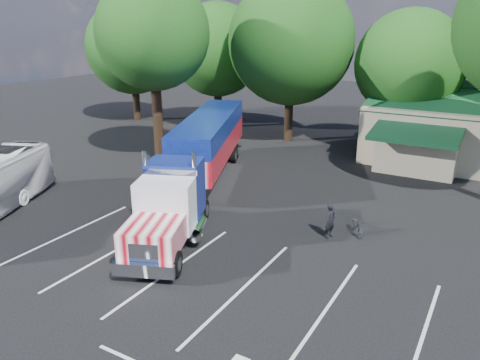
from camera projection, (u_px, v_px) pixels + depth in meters
The scene contains 9 objects.
ground at pixel (246, 218), 24.01m from camera, with size 120.00×120.00×0.00m, color black.
tree_row_a at pixel (132, 48), 45.66m from camera, with size 9.00×9.00×11.68m.
tree_row_b at pixel (217, 50), 42.47m from camera, with size 8.40×8.40×11.35m.
tree_row_c at pixel (291, 42), 37.08m from camera, with size 10.00×10.00×13.05m.
tree_row_d at pixel (410, 64), 34.36m from camera, with size 8.00×8.00×10.60m.
tree_near_left at pixel (153, 34), 31.07m from camera, with size 7.60×7.60×12.65m.
semi_truck at pixel (202, 152), 27.30m from camera, with size 9.85×19.35×4.18m.
woman at pixel (330, 221), 21.61m from camera, with size 0.61×0.40×1.66m, color black.
bicycle at pixel (357, 226), 22.09m from camera, with size 0.56×1.60×0.84m, color black.
Camera 1 is at (10.80, -19.30, 9.55)m, focal length 35.00 mm.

